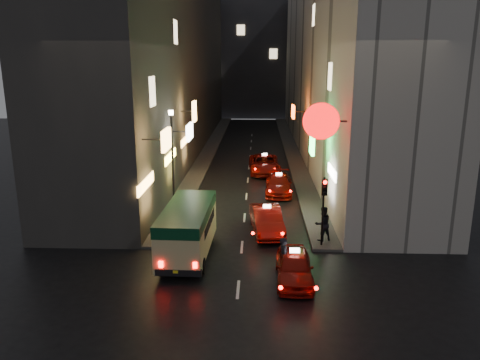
# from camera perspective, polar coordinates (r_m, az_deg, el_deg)

# --- Properties ---
(ground) EXTENTS (120.00, 120.00, 0.00)m
(ground) POSITION_cam_1_polar(r_m,az_deg,el_deg) (16.33, -0.87, -19.75)
(ground) COLOR black
(ground) RESTS_ON ground
(building_left) EXTENTS (7.44, 52.15, 18.00)m
(building_left) POSITION_cam_1_polar(r_m,az_deg,el_deg) (48.27, -8.49, 14.13)
(building_left) COLOR #33302E
(building_left) RESTS_ON ground
(building_right) EXTENTS (8.10, 52.00, 18.00)m
(building_right) POSITION_cam_1_polar(r_m,az_deg,el_deg) (48.02, 11.23, 14.02)
(building_right) COLOR #A9A49B
(building_right) RESTS_ON ground
(building_far) EXTENTS (30.00, 10.00, 22.00)m
(building_far) POSITION_cam_1_polar(r_m,az_deg,el_deg) (79.50, 1.74, 15.81)
(building_far) COLOR #303035
(building_far) RESTS_ON ground
(sidewalk_left) EXTENTS (1.50, 52.00, 0.15)m
(sidewalk_left) POSITION_cam_1_polar(r_m,az_deg,el_deg) (48.60, -3.74, 3.67)
(sidewalk_left) COLOR #44423F
(sidewalk_left) RESTS_ON ground
(sidewalk_right) EXTENTS (1.50, 52.00, 0.15)m
(sidewalk_right) POSITION_cam_1_polar(r_m,az_deg,el_deg) (48.47, 6.33, 3.58)
(sidewalk_right) COLOR #44423F
(sidewalk_right) RESTS_ON ground
(minibus) EXTENTS (2.20, 5.86, 2.50)m
(minibus) POSITION_cam_1_polar(r_m,az_deg,el_deg) (22.35, -6.39, -5.50)
(minibus) COLOR #C9BB7E
(minibus) RESTS_ON ground
(taxi_near) EXTENTS (2.02, 4.80, 1.69)m
(taxi_near) POSITION_cam_1_polar(r_m,az_deg,el_deg) (20.28, 6.63, -10.16)
(taxi_near) COLOR maroon
(taxi_near) RESTS_ON ground
(taxi_second) EXTENTS (2.71, 5.40, 1.82)m
(taxi_second) POSITION_cam_1_polar(r_m,az_deg,el_deg) (25.49, 3.29, -4.67)
(taxi_second) COLOR maroon
(taxi_second) RESTS_ON ground
(taxi_third) EXTENTS (2.18, 4.91, 1.71)m
(taxi_third) POSITION_cam_1_polar(r_m,az_deg,el_deg) (32.97, 4.74, -0.34)
(taxi_third) COLOR maroon
(taxi_third) RESTS_ON ground
(taxi_far) EXTENTS (2.50, 5.51, 1.89)m
(taxi_far) POSITION_cam_1_polar(r_m,az_deg,el_deg) (38.91, 3.01, 2.13)
(taxi_far) COLOR maroon
(taxi_far) RESTS_ON ground
(pedestrian_crossing) EXTENTS (0.49, 0.72, 2.08)m
(pedestrian_crossing) POSITION_cam_1_polar(r_m,az_deg,el_deg) (20.40, 5.38, -9.11)
(pedestrian_crossing) COLOR black
(pedestrian_crossing) RESTS_ON ground
(pedestrian_sidewalk) EXTENTS (0.89, 0.74, 2.04)m
(pedestrian_sidewalk) POSITION_cam_1_polar(r_m,az_deg,el_deg) (24.29, 10.06, -5.00)
(pedestrian_sidewalk) COLOR black
(pedestrian_sidewalk) RESTS_ON sidewalk_right
(traffic_light) EXTENTS (0.26, 0.43, 3.50)m
(traffic_light) POSITION_cam_1_polar(r_m,az_deg,el_deg) (23.12, 10.20, -2.06)
(traffic_light) COLOR black
(traffic_light) RESTS_ON sidewalk_right
(lamp_post) EXTENTS (0.28, 0.28, 6.22)m
(lamp_post) POSITION_cam_1_polar(r_m,az_deg,el_deg) (27.48, -8.23, 2.89)
(lamp_post) COLOR black
(lamp_post) RESTS_ON sidewalk_left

